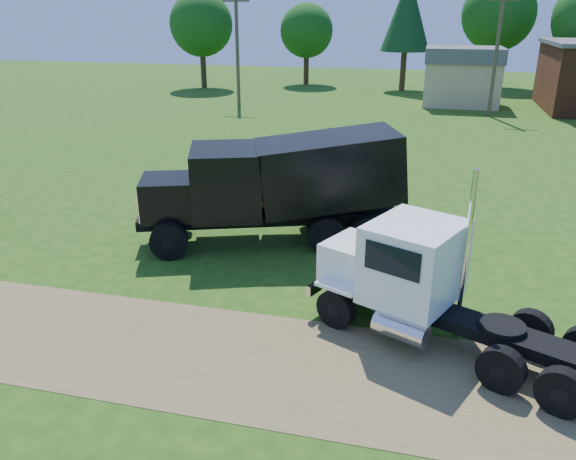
# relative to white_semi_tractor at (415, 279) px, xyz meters

# --- Properties ---
(ground) EXTENTS (140.00, 140.00, 0.00)m
(ground) POSITION_rel_white_semi_tractor_xyz_m (-1.60, -2.23, -1.45)
(ground) COLOR #20480F
(ground) RESTS_ON ground
(dirt_track) EXTENTS (120.00, 4.20, 0.01)m
(dirt_track) POSITION_rel_white_semi_tractor_xyz_m (-1.60, -2.23, -1.45)
(dirt_track) COLOR brown
(dirt_track) RESTS_ON ground
(white_semi_tractor) EXTENTS (7.08, 4.83, 4.25)m
(white_semi_tractor) POSITION_rel_white_semi_tractor_xyz_m (0.00, 0.00, 0.00)
(white_semi_tractor) COLOR black
(white_semi_tractor) RESTS_ON ground
(black_dump_truck) EXTENTS (9.00, 5.42, 3.86)m
(black_dump_truck) POSITION_rel_white_semi_tractor_xyz_m (-4.67, 5.00, 0.67)
(black_dump_truck) COLOR black
(black_dump_truck) RESTS_ON ground
(orange_pickup) EXTENTS (4.99, 2.84, 1.31)m
(orange_pickup) POSITION_rel_white_semi_tractor_xyz_m (-4.61, 8.58, -0.80)
(orange_pickup) COLOR orange
(orange_pickup) RESTS_ON ground
(spectator_b) EXTENTS (1.07, 0.88, 2.02)m
(spectator_b) POSITION_rel_white_semi_tractor_xyz_m (-3.73, 6.69, -0.44)
(spectator_b) COLOR #999999
(spectator_b) RESTS_ON ground
(tan_shed) EXTENTS (6.20, 5.40, 4.70)m
(tan_shed) POSITION_rel_white_semi_tractor_xyz_m (2.40, 37.77, 0.97)
(tan_shed) COLOR tan
(tan_shed) RESTS_ON ground
(utility_poles) EXTENTS (42.20, 0.28, 9.00)m
(utility_poles) POSITION_rel_white_semi_tractor_xyz_m (4.40, 32.77, 3.26)
(utility_poles) COLOR #463828
(utility_poles) RESTS_ON ground
(tree_row) EXTENTS (58.14, 14.52, 11.23)m
(tree_row) POSITION_rel_white_semi_tractor_xyz_m (6.05, 47.71, 5.41)
(tree_row) COLOR #321D14
(tree_row) RESTS_ON ground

